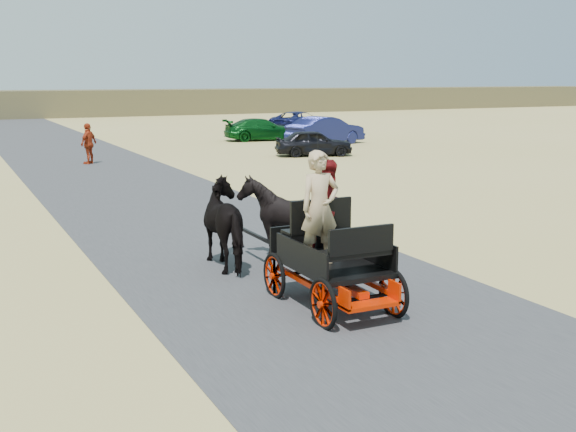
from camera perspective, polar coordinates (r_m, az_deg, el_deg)
name	(u,v)px	position (r m, az deg, el deg)	size (l,w,h in m)	color
ground	(408,347)	(10.16, 9.49, -10.20)	(140.00, 140.00, 0.00)	tan
road	(408,347)	(10.16, 9.50, -10.18)	(6.00, 140.00, 0.01)	#38383A
ridge_far	(4,104)	(69.95, -21.55, 8.21)	(140.00, 6.00, 2.40)	brown
carriage	(331,284)	(11.66, 3.45, -5.40)	(1.30, 2.40, 0.72)	black
horse_left	(231,224)	(13.95, -4.55, -0.62)	(0.91, 2.01, 1.70)	black
horse_right	(282,219)	(14.38, -0.46, -0.24)	(1.37, 1.54, 1.70)	black
driver_man	(320,208)	(11.32, 2.52, 0.66)	(0.66, 0.43, 1.80)	tan
passenger_woman	(330,207)	(12.05, 3.36, 0.74)	(0.77, 0.60, 1.58)	#660C0F
pedestrian	(89,144)	(31.65, -15.48, 5.53)	(1.01, 0.42, 1.73)	#9F2D12
car_a	(314,143)	(33.75, 2.06, 5.80)	(1.44, 3.57, 1.22)	black
car_b	(326,130)	(39.60, 2.98, 6.77)	(1.60, 4.58, 1.51)	navy
car_c	(262,129)	(41.98, -2.07, 6.85)	(1.77, 4.36, 1.27)	#0C4C19
car_d	(299,121)	(49.11, 0.87, 7.49)	(2.21, 4.80, 1.33)	navy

